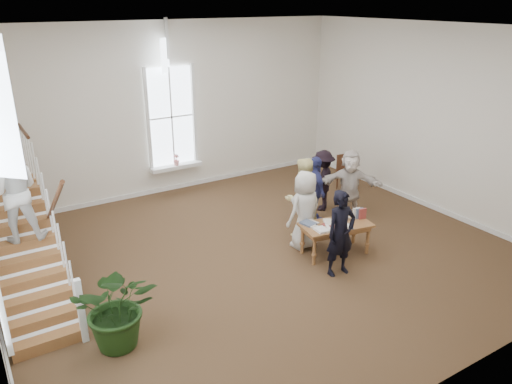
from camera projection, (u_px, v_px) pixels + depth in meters
ground at (261, 253)px, 10.46m from camera, size 10.00×10.00×0.00m
room_shell at (176, 176)px, 13.79m from camera, size 10.49×10.00×10.00m
staircase at (18, 215)px, 8.33m from camera, size 1.10×4.10×2.92m
library_table at (335, 228)px, 10.24m from camera, size 1.55×0.97×0.74m
police_officer at (341, 233)px, 9.42m from camera, size 0.64×0.44×1.71m
elderly_woman at (305, 210)px, 10.46m from camera, size 0.90×0.65×1.70m
person_yellow at (302, 197)px, 10.99m from camera, size 0.89×0.71×1.80m
woman_cluster_a at (315, 189)px, 11.72m from camera, size 0.59×1.00×1.60m
woman_cluster_b at (323, 180)px, 12.38m from camera, size 1.12×1.09×1.54m
woman_cluster_c at (350, 184)px, 11.99m from camera, size 1.51×1.34×1.66m
floor_plant at (118, 307)px, 7.48m from camera, size 1.56×1.47×1.38m
side_chair at (345, 170)px, 13.78m from camera, size 0.47×0.47×0.99m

